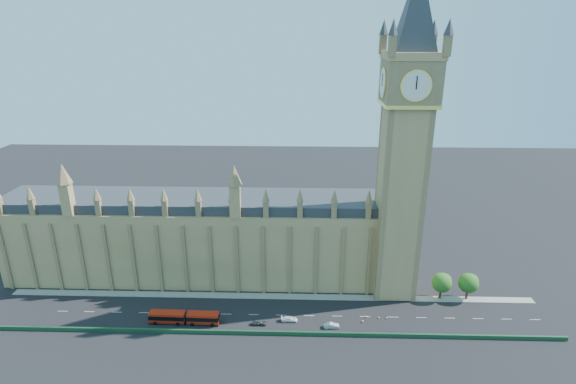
{
  "coord_description": "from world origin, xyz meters",
  "views": [
    {
      "loc": [
        9.15,
        -109.28,
        77.14
      ],
      "look_at": [
        5.59,
        10.0,
        34.1
      ],
      "focal_mm": 28.0,
      "sensor_mm": 36.0,
      "label": 1
    }
  ],
  "objects_px": {
    "car_grey": "(259,323)",
    "car_white": "(289,319)",
    "car_silver": "(331,326)",
    "red_bus": "(184,317)"
  },
  "relations": [
    {
      "from": "car_grey",
      "to": "car_silver",
      "type": "relative_size",
      "value": 0.93
    },
    {
      "from": "red_bus",
      "to": "car_grey",
      "type": "bearing_deg",
      "value": 0.75
    },
    {
      "from": "red_bus",
      "to": "car_grey",
      "type": "relative_size",
      "value": 4.9
    },
    {
      "from": "red_bus",
      "to": "car_grey",
      "type": "distance_m",
      "value": 20.97
    },
    {
      "from": "car_grey",
      "to": "car_silver",
      "type": "height_order",
      "value": "car_silver"
    },
    {
      "from": "car_white",
      "to": "red_bus",
      "type": "bearing_deg",
      "value": 90.91
    },
    {
      "from": "car_silver",
      "to": "car_white",
      "type": "xyz_separation_m",
      "value": [
        -11.68,
        2.64,
        -0.03
      ]
    },
    {
      "from": "car_white",
      "to": "car_silver",
      "type": "bearing_deg",
      "value": -105.06
    },
    {
      "from": "car_grey",
      "to": "car_white",
      "type": "relative_size",
      "value": 0.86
    },
    {
      "from": "car_grey",
      "to": "car_white",
      "type": "xyz_separation_m",
      "value": [
        8.34,
        1.87,
        -0.0
      ]
    }
  ]
}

